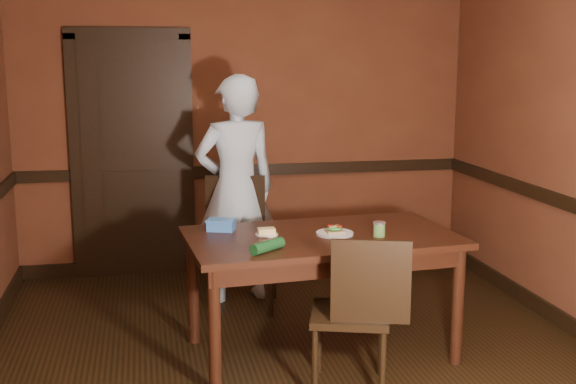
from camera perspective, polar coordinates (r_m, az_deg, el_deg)
name	(u,v)px	position (r m, az deg, el deg)	size (l,w,h in m)	color
floor	(299,367)	(4.64, 0.88, -13.66)	(4.00, 4.50, 0.01)	black
wall_back	(246,120)	(6.47, -3.36, 5.68)	(4.00, 0.02, 2.70)	brown
wall_front	(466,253)	(2.16, 13.87, -4.73)	(4.00, 0.02, 2.70)	brown
dado_back	(246,170)	(6.51, -3.30, 1.72)	(4.00, 0.03, 0.10)	black
baseboard_back	(247,260)	(6.69, -3.22, -5.40)	(4.00, 0.03, 0.12)	black
door	(132,152)	(6.40, -12.20, 3.08)	(1.05, 0.07, 2.20)	black
dining_table	(321,294)	(4.71, 2.60, -8.07)	(1.70, 0.95, 0.80)	black
chair_far	(246,244)	(5.53, -3.35, -4.13)	(0.47, 0.47, 1.00)	black
chair_near	(350,311)	(4.22, 4.91, -9.37)	(0.44, 0.44, 0.94)	black
person	(236,189)	(5.65, -4.13, 0.24)	(0.65, 0.43, 1.78)	silver
sandwich_plate	(335,232)	(4.60, 3.71, -3.17)	(0.24, 0.24, 0.06)	white
sauce_jar	(379,229)	(4.57, 7.22, -2.93)	(0.08, 0.08, 0.09)	#5A8B3D
cheese_saucer	(266,232)	(4.58, -1.72, -3.21)	(0.14, 0.14, 0.05)	white
food_tub	(221,225)	(4.71, -5.30, -2.59)	(0.21, 0.18, 0.08)	#3876CB
wrapped_veg	(267,246)	(4.19, -1.64, -4.29)	(0.07, 0.07, 0.24)	#133E1A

